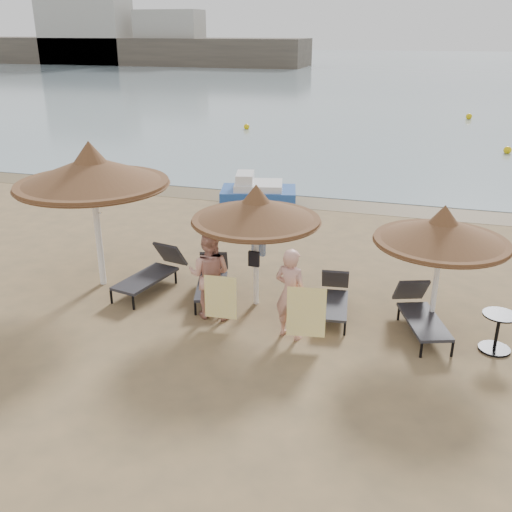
{
  "coord_description": "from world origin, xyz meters",
  "views": [
    {
      "loc": [
        3.29,
        -8.85,
        5.46
      ],
      "look_at": [
        0.3,
        1.2,
        1.26
      ],
      "focal_mm": 40.0,
      "sensor_mm": 36.0,
      "label": 1
    }
  ],
  "objects_px": {
    "palapa_left": "(91,172)",
    "side_table": "(497,333)",
    "lounger_far_right": "(420,312)",
    "person_left": "(209,268)",
    "lounger_far_left": "(153,271)",
    "lounger_near_right": "(334,297)",
    "person_right": "(291,287)",
    "palapa_right": "(442,231)",
    "lounger_near_left": "(212,279)",
    "palapa_center": "(256,210)",
    "pedal_boat": "(257,194)"
  },
  "relations": [
    {
      "from": "palapa_center",
      "to": "lounger_near_right",
      "type": "distance_m",
      "value": 2.39
    },
    {
      "from": "palapa_left",
      "to": "side_table",
      "type": "xyz_separation_m",
      "value": [
        8.36,
        -0.54,
        -2.26
      ]
    },
    {
      "from": "palapa_center",
      "to": "lounger_near_left",
      "type": "relative_size",
      "value": 1.37
    },
    {
      "from": "palapa_center",
      "to": "lounger_far_right",
      "type": "distance_m",
      "value": 3.76
    },
    {
      "from": "palapa_right",
      "to": "lounger_far_right",
      "type": "xyz_separation_m",
      "value": [
        -0.23,
        -0.19,
        -1.61
      ]
    },
    {
      "from": "palapa_right",
      "to": "person_left",
      "type": "height_order",
      "value": "palapa_right"
    },
    {
      "from": "palapa_center",
      "to": "lounger_near_left",
      "type": "distance_m",
      "value": 2.01
    },
    {
      "from": "palapa_left",
      "to": "person_left",
      "type": "bearing_deg",
      "value": -14.63
    },
    {
      "from": "side_table",
      "to": "pedal_boat",
      "type": "relative_size",
      "value": 0.27
    },
    {
      "from": "lounger_near_right",
      "to": "person_left",
      "type": "xyz_separation_m",
      "value": [
        -2.37,
        -0.85,
        0.71
      ]
    },
    {
      "from": "person_right",
      "to": "pedal_boat",
      "type": "distance_m",
      "value": 8.52
    },
    {
      "from": "pedal_boat",
      "to": "lounger_far_left",
      "type": "bearing_deg",
      "value": -107.33
    },
    {
      "from": "palapa_left",
      "to": "palapa_right",
      "type": "distance_m",
      "value": 7.26
    },
    {
      "from": "lounger_near_right",
      "to": "pedal_boat",
      "type": "bearing_deg",
      "value": 111.27
    },
    {
      "from": "lounger_near_right",
      "to": "lounger_far_right",
      "type": "xyz_separation_m",
      "value": [
        1.71,
        -0.23,
        0.03
      ]
    },
    {
      "from": "side_table",
      "to": "person_left",
      "type": "distance_m",
      "value": 5.49
    },
    {
      "from": "person_left",
      "to": "person_right",
      "type": "bearing_deg",
      "value": 164.24
    },
    {
      "from": "lounger_near_left",
      "to": "lounger_far_right",
      "type": "bearing_deg",
      "value": -20.61
    },
    {
      "from": "palapa_center",
      "to": "side_table",
      "type": "bearing_deg",
      "value": -6.96
    },
    {
      "from": "person_right",
      "to": "lounger_near_left",
      "type": "bearing_deg",
      "value": -15.2
    },
    {
      "from": "lounger_far_right",
      "to": "lounger_near_left",
      "type": "bearing_deg",
      "value": 155.92
    },
    {
      "from": "lounger_near_right",
      "to": "person_left",
      "type": "distance_m",
      "value": 2.62
    },
    {
      "from": "side_table",
      "to": "lounger_near_right",
      "type": "bearing_deg",
      "value": 168.45
    },
    {
      "from": "palapa_right",
      "to": "pedal_boat",
      "type": "relative_size",
      "value": 0.94
    },
    {
      "from": "palapa_right",
      "to": "lounger_far_left",
      "type": "distance_m",
      "value": 6.22
    },
    {
      "from": "side_table",
      "to": "palapa_left",
      "type": "bearing_deg",
      "value": 176.29
    },
    {
      "from": "lounger_far_left",
      "to": "pedal_boat",
      "type": "xyz_separation_m",
      "value": [
        0.47,
        6.69,
        0.02
      ]
    },
    {
      "from": "pedal_boat",
      "to": "lounger_near_right",
      "type": "bearing_deg",
      "value": -75.16
    },
    {
      "from": "lounger_far_right",
      "to": "person_right",
      "type": "distance_m",
      "value": 2.62
    },
    {
      "from": "palapa_center",
      "to": "pedal_boat",
      "type": "height_order",
      "value": "palapa_center"
    },
    {
      "from": "lounger_far_left",
      "to": "lounger_near_right",
      "type": "height_order",
      "value": "lounger_far_left"
    },
    {
      "from": "palapa_left",
      "to": "pedal_boat",
      "type": "distance_m",
      "value": 7.36
    },
    {
      "from": "lounger_near_right",
      "to": "pedal_boat",
      "type": "xyz_separation_m",
      "value": [
        -3.62,
        6.74,
        0.07
      ]
    },
    {
      "from": "palapa_center",
      "to": "lounger_near_right",
      "type": "height_order",
      "value": "palapa_center"
    },
    {
      "from": "palapa_center",
      "to": "palapa_right",
      "type": "height_order",
      "value": "palapa_center"
    },
    {
      "from": "palapa_center",
      "to": "lounger_near_right",
      "type": "xyz_separation_m",
      "value": [
        1.64,
        0.05,
        -1.73
      ]
    },
    {
      "from": "palapa_left",
      "to": "pedal_boat",
      "type": "relative_size",
      "value": 1.24
    },
    {
      "from": "palapa_right",
      "to": "palapa_center",
      "type": "bearing_deg",
      "value": -179.91
    },
    {
      "from": "palapa_center",
      "to": "lounger_far_left",
      "type": "distance_m",
      "value": 2.96
    },
    {
      "from": "lounger_far_right",
      "to": "person_right",
      "type": "xyz_separation_m",
      "value": [
        -2.34,
        -0.97,
        0.66
      ]
    },
    {
      "from": "palapa_left",
      "to": "side_table",
      "type": "height_order",
      "value": "palapa_left"
    },
    {
      "from": "lounger_near_left",
      "to": "person_left",
      "type": "height_order",
      "value": "person_left"
    },
    {
      "from": "palapa_center",
      "to": "lounger_far_left",
      "type": "bearing_deg",
      "value": 177.56
    },
    {
      "from": "lounger_near_right",
      "to": "side_table",
      "type": "bearing_deg",
      "value": -18.47
    },
    {
      "from": "person_right",
      "to": "lounger_far_left",
      "type": "bearing_deg",
      "value": -2.65
    },
    {
      "from": "palapa_center",
      "to": "lounger_far_left",
      "type": "xyz_separation_m",
      "value": [
        -2.44,
        0.1,
        -1.68
      ]
    },
    {
      "from": "person_left",
      "to": "lounger_far_right",
      "type": "bearing_deg",
      "value": -175.51
    },
    {
      "from": "palapa_right",
      "to": "lounger_near_right",
      "type": "bearing_deg",
      "value": 178.62
    },
    {
      "from": "lounger_far_right",
      "to": "person_left",
      "type": "distance_m",
      "value": 4.18
    },
    {
      "from": "lounger_far_left",
      "to": "lounger_near_left",
      "type": "xyz_separation_m",
      "value": [
        1.39,
        0.06,
        -0.03
      ]
    }
  ]
}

